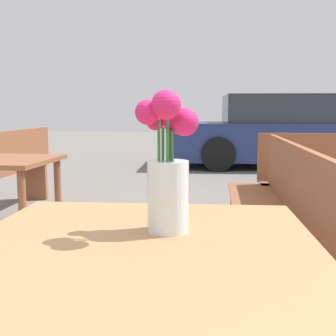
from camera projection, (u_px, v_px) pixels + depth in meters
The scene contains 4 objects.
table_front at pixel (139, 297), 0.91m from camera, with size 0.86×0.92×0.75m.
flower_vase at pixel (168, 173), 1.00m from camera, with size 0.14×0.15×0.33m.
bench_middle at pixel (277, 207), 2.45m from camera, with size 0.47×2.01×0.85m.
parked_car at pixel (290, 133), 7.92m from camera, with size 4.64×2.16×1.34m.
Camera 1 is at (0.21, -0.84, 1.03)m, focal length 45.00 mm.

